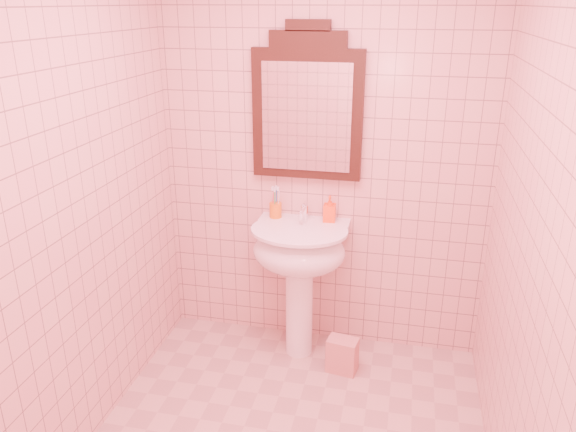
% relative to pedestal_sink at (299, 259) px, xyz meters
% --- Properties ---
extents(back_wall, '(2.00, 0.02, 2.50)m').
position_rel_pedestal_sink_xyz_m(back_wall, '(0.10, 0.23, 0.59)').
color(back_wall, '#E0AA9C').
rests_on(back_wall, floor).
extents(pedestal_sink, '(0.58, 0.58, 0.86)m').
position_rel_pedestal_sink_xyz_m(pedestal_sink, '(0.00, 0.00, 0.00)').
color(pedestal_sink, white).
rests_on(pedestal_sink, floor).
extents(faucet, '(0.04, 0.16, 0.11)m').
position_rel_pedestal_sink_xyz_m(faucet, '(0.00, 0.14, 0.26)').
color(faucet, white).
rests_on(faucet, pedestal_sink).
extents(mirror, '(0.65, 0.06, 0.91)m').
position_rel_pedestal_sink_xyz_m(mirror, '(-0.00, 0.20, 0.88)').
color(mirror, black).
rests_on(mirror, back_wall).
extents(toothbrush_cup, '(0.08, 0.08, 0.18)m').
position_rel_pedestal_sink_xyz_m(toothbrush_cup, '(-0.18, 0.15, 0.25)').
color(toothbrush_cup, orange).
rests_on(toothbrush_cup, pedestal_sink).
extents(soap_dispenser, '(0.08, 0.08, 0.16)m').
position_rel_pedestal_sink_xyz_m(soap_dispenser, '(0.16, 0.15, 0.28)').
color(soap_dispenser, '#FF4615').
rests_on(soap_dispenser, pedestal_sink).
extents(towel, '(0.20, 0.15, 0.22)m').
position_rel_pedestal_sink_xyz_m(towel, '(0.30, -0.14, -0.55)').
color(towel, tan).
rests_on(towel, floor).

